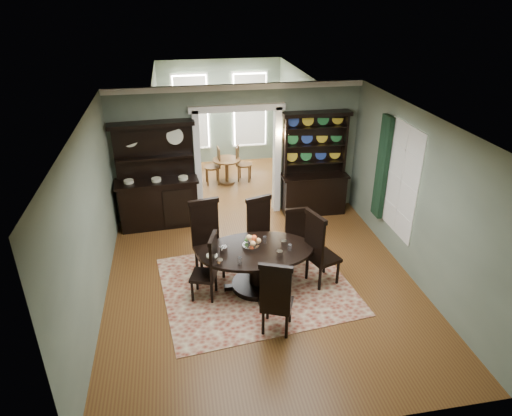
# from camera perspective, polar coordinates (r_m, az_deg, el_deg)

# --- Properties ---
(room) EXTENTS (5.51, 6.01, 3.01)m
(room) POSITION_cam_1_polar(r_m,az_deg,el_deg) (7.53, 0.87, 0.22)
(room) COLOR brown
(room) RESTS_ON ground
(parlor) EXTENTS (3.51, 3.50, 3.01)m
(parlor) POSITION_cam_1_polar(r_m,az_deg,el_deg) (12.65, -3.96, 10.82)
(parlor) COLOR brown
(parlor) RESTS_ON ground
(doorway_trim) EXTENTS (2.08, 0.25, 2.57)m
(doorway_trim) POSITION_cam_1_polar(r_m,az_deg,el_deg) (10.21, -2.32, 7.64)
(doorway_trim) COLOR silver
(doorway_trim) RESTS_ON floor
(right_window) EXTENTS (0.15, 1.47, 2.12)m
(right_window) POSITION_cam_1_polar(r_m,az_deg,el_deg) (9.13, 16.64, 4.08)
(right_window) COLOR white
(right_window) RESTS_ON wall_right
(wall_sconce) EXTENTS (0.27, 0.21, 0.21)m
(wall_sconce) POSITION_cam_1_polar(r_m,az_deg,el_deg) (10.15, 3.16, 9.12)
(wall_sconce) COLOR #B38A2F
(wall_sconce) RESTS_ON back_wall_right
(rug) EXTENTS (3.55, 3.11, 0.01)m
(rug) POSITION_cam_1_polar(r_m,az_deg,el_deg) (8.31, 0.04, -9.65)
(rug) COLOR maroon
(rug) RESTS_ON floor
(dining_table) EXTENTS (2.00, 1.85, 0.78)m
(dining_table) POSITION_cam_1_polar(r_m,az_deg,el_deg) (7.97, 0.06, -6.68)
(dining_table) COLOR black
(dining_table) RESTS_ON rug
(centerpiece) EXTENTS (1.49, 0.96, 0.24)m
(centerpiece) POSITION_cam_1_polar(r_m,az_deg,el_deg) (7.87, -0.64, -4.51)
(centerpiece) COLOR white
(centerpiece) RESTS_ON dining_table
(chair_far_left) EXTENTS (0.62, 0.60, 1.45)m
(chair_far_left) POSITION_cam_1_polar(r_m,az_deg,el_deg) (8.36, -6.18, -3.46)
(chair_far_left) COLOR black
(chair_far_left) RESTS_ON rug
(chair_far_mid) EXTENTS (0.62, 0.60, 1.35)m
(chair_far_mid) POSITION_cam_1_polar(r_m,az_deg,el_deg) (8.61, 0.61, -2.69)
(chair_far_mid) COLOR black
(chair_far_mid) RESTS_ON rug
(chair_far_right) EXTENTS (0.45, 0.42, 1.17)m
(chair_far_right) POSITION_cam_1_polar(r_m,az_deg,el_deg) (8.61, 5.09, -3.58)
(chair_far_right) COLOR black
(chair_far_right) RESTS_ON rug
(chair_end_left) EXTENTS (0.54, 0.55, 1.21)m
(chair_end_left) POSITION_cam_1_polar(r_m,az_deg,el_deg) (7.73, -5.90, -7.19)
(chair_end_left) COLOR black
(chair_end_left) RESTS_ON rug
(chair_end_right) EXTENTS (0.64, 0.66, 1.42)m
(chair_end_right) POSITION_cam_1_polar(r_m,az_deg,el_deg) (8.04, 7.81, -4.93)
(chair_end_right) COLOR black
(chair_end_right) RESTS_ON rug
(chair_near) EXTENTS (0.62, 0.61, 1.31)m
(chair_near) POSITION_cam_1_polar(r_m,az_deg,el_deg) (6.93, 2.53, -11.06)
(chair_near) COLOR black
(chair_near) RESTS_ON rug
(sideboard) EXTENTS (1.80, 0.74, 2.33)m
(sideboard) POSITION_cam_1_polar(r_m,az_deg,el_deg) (10.18, -12.20, 2.11)
(sideboard) COLOR black
(sideboard) RESTS_ON floor
(welsh_dresser) EXTENTS (1.53, 0.58, 2.38)m
(welsh_dresser) POSITION_cam_1_polar(r_m,az_deg,el_deg) (10.61, 7.25, 3.81)
(welsh_dresser) COLOR black
(welsh_dresser) RESTS_ON floor
(parlor_table) EXTENTS (0.74, 0.74, 0.68)m
(parlor_table) POSITION_cam_1_polar(r_m,az_deg,el_deg) (12.27, -3.68, 5.07)
(parlor_table) COLOR #543518
(parlor_table) RESTS_ON parlor_floor
(parlor_chair_left) EXTENTS (0.42, 0.42, 1.00)m
(parlor_chair_left) POSITION_cam_1_polar(r_m,az_deg,el_deg) (12.25, -5.19, 5.41)
(parlor_chair_left) COLOR #543518
(parlor_chair_left) RESTS_ON parlor_floor
(parlor_chair_right) EXTENTS (0.45, 0.44, 0.97)m
(parlor_chair_right) POSITION_cam_1_polar(r_m,az_deg,el_deg) (12.40, -1.80, 5.72)
(parlor_chair_right) COLOR #543518
(parlor_chair_right) RESTS_ON parlor_floor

